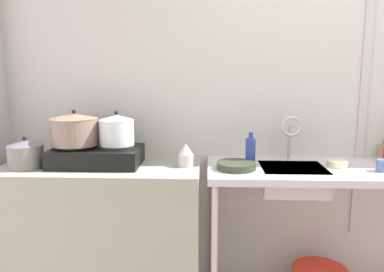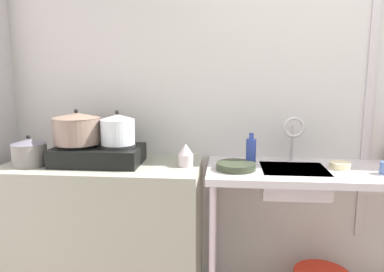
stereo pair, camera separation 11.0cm
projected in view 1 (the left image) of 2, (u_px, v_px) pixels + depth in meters
wall_back at (368, 91)px, 2.38m from camera, size 5.47×0.10×2.68m
wall_metal_strip at (366, 70)px, 2.30m from camera, size 0.05×0.01×2.14m
counter_concrete at (104, 237)px, 2.29m from camera, size 1.18×0.54×0.92m
counter_sink at (336, 180)px, 2.17m from camera, size 1.50×0.54×0.92m
stove at (97, 155)px, 2.20m from camera, size 0.52×0.32×0.12m
pot_on_left_burner at (75, 129)px, 2.18m from camera, size 0.28×0.28×0.21m
pot_on_right_burner at (117, 130)px, 2.17m from camera, size 0.20×0.20×0.20m
pot_beside_stove at (26, 154)px, 2.14m from camera, size 0.20×0.20×0.18m
percolator at (186, 155)px, 2.17m from camera, size 0.09×0.09×0.13m
sink_basin at (292, 179)px, 2.17m from camera, size 0.37×0.32×0.14m
faucet at (291, 130)px, 2.27m from camera, size 0.13×0.07×0.28m
frying_pan at (236, 166)px, 2.12m from camera, size 0.22×0.22×0.04m
cup_by_rack at (382, 165)px, 2.07m from camera, size 0.06×0.06×0.07m
small_bowl_on_drainboard at (337, 163)px, 2.17m from camera, size 0.12×0.12×0.04m
bottle_by_sink at (250, 151)px, 2.18m from camera, size 0.06×0.06×0.20m
utensil_jar at (383, 151)px, 2.35m from camera, size 0.06×0.06×0.23m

